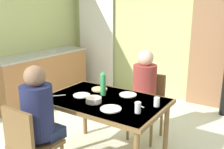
# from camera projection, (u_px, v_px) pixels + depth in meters

# --- Properties ---
(ground_plane) EXTENTS (6.38, 6.38, 0.00)m
(ground_plane) POSITION_uv_depth(u_px,v_px,m) (80.00, 149.00, 3.14)
(ground_plane) COLOR silver
(wall_back) EXTENTS (4.41, 0.10, 2.88)m
(wall_back) POSITION_uv_depth(u_px,v_px,m) (160.00, 23.00, 4.76)
(wall_back) COLOR tan
(wall_back) RESTS_ON ground_plane
(wall_left) EXTENTS (0.10, 3.68, 2.88)m
(wall_left) POSITION_uv_depth(u_px,v_px,m) (7.00, 24.00, 4.37)
(wall_left) COLOR #B0BA74
(wall_left) RESTS_ON ground_plane
(door_wooden) EXTENTS (0.80, 0.05, 2.00)m
(door_wooden) POSITION_uv_depth(u_px,v_px,m) (213.00, 51.00, 4.27)
(door_wooden) COLOR #896041
(door_wooden) RESTS_ON ground_plane
(curtain_panel) EXTENTS (0.90, 0.03, 2.42)m
(curtain_panel) POSITION_uv_depth(u_px,v_px,m) (96.00, 32.00, 5.50)
(curtain_panel) COLOR white
(curtain_panel) RESTS_ON ground_plane
(kitchen_counter) EXTENTS (0.61, 2.01, 0.91)m
(kitchen_counter) POSITION_uv_depth(u_px,v_px,m) (42.00, 77.00, 4.77)
(kitchen_counter) COLOR #A1693F
(kitchen_counter) RESTS_ON ground_plane
(dining_table) EXTENTS (1.32, 0.87, 0.75)m
(dining_table) POSITION_uv_depth(u_px,v_px,m) (105.00, 106.00, 2.76)
(dining_table) COLOR brown
(dining_table) RESTS_ON ground_plane
(chair_near_diner) EXTENTS (0.40, 0.40, 0.87)m
(chair_near_diner) POSITION_uv_depth(u_px,v_px,m) (30.00, 143.00, 2.32)
(chair_near_diner) COLOR brown
(chair_near_diner) RESTS_ON ground_plane
(chair_far_diner) EXTENTS (0.40, 0.40, 0.87)m
(chair_far_diner) POSITION_uv_depth(u_px,v_px,m) (148.00, 102.00, 3.35)
(chair_far_diner) COLOR brown
(chair_far_diner) RESTS_ON ground_plane
(person_near_diner) EXTENTS (0.30, 0.37, 0.77)m
(person_near_diner) POSITION_uv_depth(u_px,v_px,m) (39.00, 110.00, 2.36)
(person_near_diner) COLOR #202C4E
(person_near_diner) RESTS_ON ground_plane
(person_far_diner) EXTENTS (0.30, 0.37, 0.77)m
(person_far_diner) POSITION_uv_depth(u_px,v_px,m) (144.00, 84.00, 3.17)
(person_far_diner) COLOR brown
(person_far_diner) RESTS_ON ground_plane
(water_bottle_green_near) EXTENTS (0.06, 0.06, 0.28)m
(water_bottle_green_near) POSITION_uv_depth(u_px,v_px,m) (103.00, 84.00, 2.84)
(water_bottle_green_near) COLOR #349F56
(water_bottle_green_near) RESTS_ON dining_table
(serving_bowl_center) EXTENTS (0.17, 0.17, 0.05)m
(serving_bowl_center) POSITION_uv_depth(u_px,v_px,m) (94.00, 100.00, 2.64)
(serving_bowl_center) COLOR silver
(serving_bowl_center) RESTS_ON dining_table
(dinner_plate_near_left) EXTENTS (0.21, 0.21, 0.01)m
(dinner_plate_near_left) POSITION_uv_depth(u_px,v_px,m) (111.00, 109.00, 2.46)
(dinner_plate_near_left) COLOR white
(dinner_plate_near_left) RESTS_ON dining_table
(dinner_plate_near_right) EXTENTS (0.20, 0.20, 0.01)m
(dinner_plate_near_right) POSITION_uv_depth(u_px,v_px,m) (82.00, 95.00, 2.85)
(dinner_plate_near_right) COLOR white
(dinner_plate_near_right) RESTS_ON dining_table
(dinner_plate_far_center) EXTENTS (0.20, 0.20, 0.01)m
(dinner_plate_far_center) POSITION_uv_depth(u_px,v_px,m) (128.00, 95.00, 2.87)
(dinner_plate_far_center) COLOR white
(dinner_plate_far_center) RESTS_ON dining_table
(drinking_glass_by_near_diner) EXTENTS (0.06, 0.06, 0.10)m
(drinking_glass_by_near_diner) POSITION_uv_depth(u_px,v_px,m) (157.00, 102.00, 2.53)
(drinking_glass_by_near_diner) COLOR silver
(drinking_glass_by_near_diner) RESTS_ON dining_table
(drinking_glass_by_far_diner) EXTENTS (0.06, 0.06, 0.11)m
(drinking_glass_by_far_diner) POSITION_uv_depth(u_px,v_px,m) (138.00, 108.00, 2.37)
(drinking_glass_by_far_diner) COLOR silver
(drinking_glass_by_far_diner) RESTS_ON dining_table
(bread_plate_sliced) EXTENTS (0.19, 0.19, 0.02)m
(bread_plate_sliced) POSITION_uv_depth(u_px,v_px,m) (99.00, 89.00, 3.05)
(bread_plate_sliced) COLOR #DBB77A
(bread_plate_sliced) RESTS_ON dining_table
(cutlery_knife_near) EXTENTS (0.14, 0.08, 0.00)m
(cutlery_knife_near) POSITION_uv_depth(u_px,v_px,m) (139.00, 105.00, 2.57)
(cutlery_knife_near) COLOR silver
(cutlery_knife_near) RESTS_ON dining_table
(cutlery_fork_near) EXTENTS (0.11, 0.12, 0.00)m
(cutlery_fork_near) POSITION_uv_depth(u_px,v_px,m) (59.00, 95.00, 2.85)
(cutlery_fork_near) COLOR silver
(cutlery_fork_near) RESTS_ON dining_table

